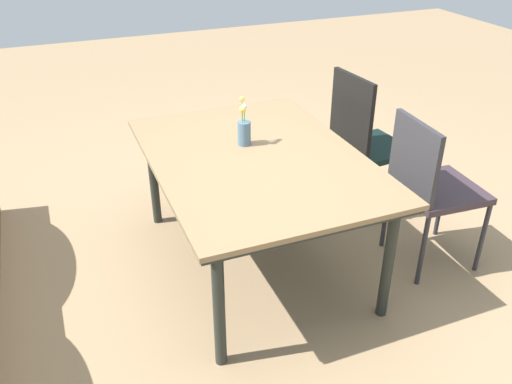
{
  "coord_description": "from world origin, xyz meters",
  "views": [
    {
      "loc": [
        -2.45,
        1.07,
        2.04
      ],
      "look_at": [
        0.05,
        0.07,
        0.5
      ],
      "focal_mm": 38.0,
      "sensor_mm": 36.0,
      "label": 1
    }
  ],
  "objects_px": {
    "chair_near_left": "(430,183)",
    "flower_vase": "(244,130)",
    "dining_table": "(256,166)",
    "chair_near_right": "(363,137)"
  },
  "relations": [
    {
      "from": "chair_near_left",
      "to": "flower_vase",
      "type": "relative_size",
      "value": 3.3
    },
    {
      "from": "dining_table",
      "to": "flower_vase",
      "type": "xyz_separation_m",
      "value": [
        0.17,
        0.0,
        0.15
      ]
    },
    {
      "from": "dining_table",
      "to": "chair_near_left",
      "type": "bearing_deg",
      "value": -110.59
    },
    {
      "from": "chair_near_right",
      "to": "chair_near_left",
      "type": "height_order",
      "value": "chair_near_right"
    },
    {
      "from": "dining_table",
      "to": "flower_vase",
      "type": "height_order",
      "value": "flower_vase"
    },
    {
      "from": "dining_table",
      "to": "flower_vase",
      "type": "bearing_deg",
      "value": 1.63
    },
    {
      "from": "dining_table",
      "to": "chair_near_left",
      "type": "distance_m",
      "value": 1.0
    },
    {
      "from": "chair_near_left",
      "to": "flower_vase",
      "type": "height_order",
      "value": "flower_vase"
    },
    {
      "from": "dining_table",
      "to": "chair_near_right",
      "type": "relative_size",
      "value": 1.6
    },
    {
      "from": "dining_table",
      "to": "chair_near_right",
      "type": "xyz_separation_m",
      "value": [
        0.35,
        -0.92,
        -0.12
      ]
    }
  ]
}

